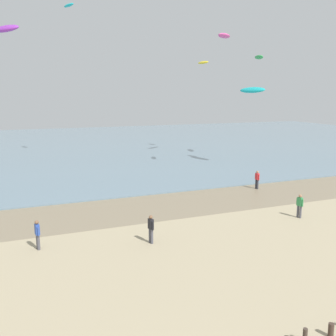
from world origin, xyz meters
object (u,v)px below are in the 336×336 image
(person_nearest_camera, at_px, (151,228))
(kite_aloft_4, at_px, (252,90))
(person_by_waterline, at_px, (257,179))
(kite_aloft_9, at_px, (224,36))
(kite_aloft_0, at_px, (203,63))
(person_far_down_beach, at_px, (300,205))
(kite_aloft_3, at_px, (6,29))
(kite_aloft_10, at_px, (259,57))
(person_mid_beach, at_px, (37,234))
(kite_aloft_7, at_px, (69,5))

(person_nearest_camera, xyz_separation_m, kite_aloft_4, (18.59, 17.75, 8.21))
(kite_aloft_4, bearing_deg, person_by_waterline, -46.66)
(kite_aloft_9, bearing_deg, kite_aloft_0, 52.32)
(person_nearest_camera, distance_m, person_far_down_beach, 11.31)
(kite_aloft_0, height_order, kite_aloft_3, kite_aloft_3)
(kite_aloft_9, relative_size, kite_aloft_10, 1.16)
(person_mid_beach, bearing_deg, kite_aloft_9, 42.72)
(person_far_down_beach, height_order, kite_aloft_3, kite_aloft_3)
(kite_aloft_3, bearing_deg, kite_aloft_4, 58.31)
(person_mid_beach, distance_m, kite_aloft_7, 34.52)
(person_nearest_camera, height_order, person_by_waterline, same)
(person_by_waterline, relative_size, kite_aloft_9, 0.58)
(person_mid_beach, distance_m, person_by_waterline, 20.82)
(person_nearest_camera, bearing_deg, kite_aloft_3, 116.07)
(person_far_down_beach, height_order, kite_aloft_7, kite_aloft_7)
(kite_aloft_0, bearing_deg, person_far_down_beach, -24.92)
(person_far_down_beach, relative_size, kite_aloft_0, 0.74)
(person_nearest_camera, relative_size, kite_aloft_0, 0.74)
(person_far_down_beach, bearing_deg, kite_aloft_7, 111.18)
(person_nearest_camera, relative_size, person_by_waterline, 1.00)
(kite_aloft_4, xyz_separation_m, kite_aloft_7, (-18.73, 12.28, 10.23))
(kite_aloft_10, bearing_deg, kite_aloft_3, 121.03)
(person_nearest_camera, xyz_separation_m, person_far_down_beach, (11.30, 0.51, 0.00))
(person_far_down_beach, bearing_deg, person_by_waterline, 75.79)
(person_nearest_camera, height_order, kite_aloft_9, kite_aloft_9)
(person_mid_beach, xyz_separation_m, kite_aloft_4, (24.81, 16.26, 8.21))
(person_by_waterline, height_order, kite_aloft_4, kite_aloft_4)
(person_mid_beach, height_order, kite_aloft_7, kite_aloft_7)
(kite_aloft_7, distance_m, kite_aloft_10, 24.41)
(person_far_down_beach, height_order, kite_aloft_4, kite_aloft_4)
(kite_aloft_3, relative_size, kite_aloft_9, 1.02)
(person_far_down_beach, distance_m, kite_aloft_4, 20.44)
(person_nearest_camera, bearing_deg, kite_aloft_7, 90.27)
(person_mid_beach, bearing_deg, kite_aloft_0, 49.46)
(kite_aloft_9, bearing_deg, person_mid_beach, -172.44)
(person_by_waterline, height_order, kite_aloft_9, kite_aloft_9)
(kite_aloft_9, bearing_deg, person_by_waterline, -142.95)
(person_nearest_camera, distance_m, kite_aloft_7, 35.24)
(kite_aloft_7, height_order, kite_aloft_10, kite_aloft_7)
(person_far_down_beach, relative_size, kite_aloft_3, 0.56)
(kite_aloft_4, xyz_separation_m, kite_aloft_10, (3.29, 3.73, 4.11))
(kite_aloft_7, distance_m, kite_aloft_9, 19.68)
(person_mid_beach, xyz_separation_m, kite_aloft_9, (24.56, 22.67, 15.08))
(kite_aloft_4, bearing_deg, kite_aloft_3, -100.29)
(person_by_waterline, bearing_deg, person_far_down_beach, -104.21)
(person_by_waterline, distance_m, kite_aloft_3, 25.08)
(person_nearest_camera, height_order, kite_aloft_4, kite_aloft_4)
(kite_aloft_7, bearing_deg, kite_aloft_0, -106.97)
(person_far_down_beach, height_order, kite_aloft_0, kite_aloft_0)
(kite_aloft_3, bearing_deg, kite_aloft_7, 116.82)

